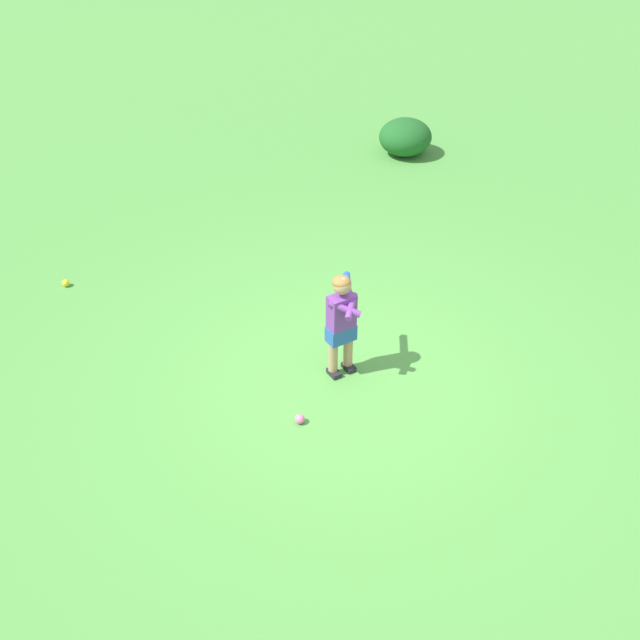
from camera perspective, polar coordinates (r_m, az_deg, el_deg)
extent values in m
plane|color=#519942|center=(6.88, 2.23, -4.68)|extent=(40.00, 40.00, 0.00)
cube|color=#232328|center=(6.97, 2.31, -3.79)|extent=(0.11, 0.16, 0.05)
cylinder|color=tan|center=(6.87, 2.26, -2.51)|extent=(0.09, 0.09, 0.34)
cube|color=#232328|center=(6.90, 1.13, -4.26)|extent=(0.11, 0.16, 0.05)
cylinder|color=tan|center=(6.79, 1.06, -2.97)|extent=(0.09, 0.09, 0.34)
cube|color=#2856A8|center=(6.68, 1.70, -1.06)|extent=(0.29, 0.19, 0.16)
cube|color=#753899|center=(6.53, 1.73, 0.69)|extent=(0.27, 0.19, 0.34)
sphere|color=tan|center=(6.37, 1.78, 2.79)|extent=(0.17, 0.17, 0.17)
ellipsoid|color=olive|center=(6.36, 1.74, 3.05)|extent=(0.20, 0.20, 0.11)
sphere|color=blue|center=(6.38, 2.43, 0.73)|extent=(0.04, 0.04, 0.04)
cylinder|color=black|center=(6.45, 2.37, 1.29)|extent=(0.11, 0.13, 0.05)
cylinder|color=blue|center=(6.63, 2.24, 2.69)|extent=(0.27, 0.31, 0.11)
sphere|color=blue|center=(6.76, 2.14, 3.64)|extent=(0.07, 0.07, 0.07)
cylinder|color=#753899|center=(6.42, 2.51, 1.07)|extent=(0.29, 0.23, 0.14)
cylinder|color=#753899|center=(6.38, 2.00, 0.89)|extent=(0.22, 0.29, 0.14)
sphere|color=yellow|center=(8.66, -19.72, 2.81)|extent=(0.09, 0.09, 0.09)
sphere|color=pink|center=(6.39, -1.63, -7.94)|extent=(0.09, 0.09, 0.09)
ellipsoid|color=#1E5B23|center=(11.57, 6.85, 14.36)|extent=(0.83, 0.82, 0.56)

